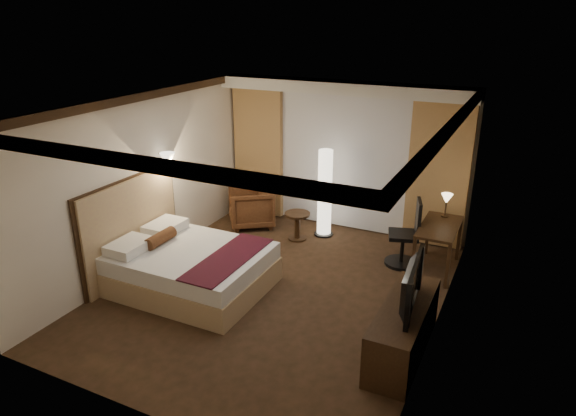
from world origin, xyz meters
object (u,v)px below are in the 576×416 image
at_px(side_table, 297,226).
at_px(floor_lamp, 325,193).
at_px(television, 405,282).
at_px(armchair, 251,205).
at_px(office_chair, 403,233).
at_px(dresser, 403,329).
at_px(bed, 192,269).
at_px(desk, 437,248).

xyz_separation_m(side_table, floor_lamp, (0.35, 0.38, 0.55)).
height_order(floor_lamp, television, floor_lamp).
bearing_deg(armchair, television, 18.00).
relative_size(floor_lamp, office_chair, 1.45).
bearing_deg(television, armchair, 48.37).
xyz_separation_m(floor_lamp, dresser, (2.14, -2.80, -0.48)).
bearing_deg(dresser, office_chair, 104.38).
xyz_separation_m(bed, desk, (3.09, 2.12, 0.07)).
relative_size(bed, dresser, 1.28).
xyz_separation_m(bed, television, (3.11, -0.19, 0.64)).
relative_size(armchair, office_chair, 0.74).
bearing_deg(floor_lamp, television, -53.03).
distance_m(armchair, side_table, 1.09).
bearing_deg(bed, floor_lamp, 69.03).
height_order(bed, office_chair, office_chair).
bearing_deg(armchair, bed, -25.78).
distance_m(side_table, dresser, 3.47).
distance_m(armchair, floor_lamp, 1.47).
xyz_separation_m(armchair, dresser, (3.55, -2.62, -0.09)).
relative_size(side_table, desk, 0.44).
bearing_deg(television, dresser, -94.94).
bearing_deg(side_table, floor_lamp, 47.60).
relative_size(office_chair, dresser, 0.67).
bearing_deg(television, bed, 81.64).
xyz_separation_m(side_table, office_chair, (1.91, -0.16, 0.30)).
relative_size(bed, armchair, 2.58).
relative_size(armchair, side_table, 1.64).
height_order(side_table, office_chair, office_chair).
height_order(floor_lamp, office_chair, floor_lamp).
bearing_deg(side_table, office_chair, -4.67).
height_order(side_table, desk, desk).
bearing_deg(bed, dresser, -3.38).
bearing_deg(office_chair, desk, -11.60).
bearing_deg(dresser, bed, 176.62).
bearing_deg(armchair, office_chair, 47.72).
xyz_separation_m(floor_lamp, desk, (2.09, -0.49, -0.42)).
bearing_deg(television, side_table, 40.58).
bearing_deg(floor_lamp, bed, -110.97).
distance_m(office_chair, television, 2.36).
relative_size(office_chair, television, 1.04).
height_order(bed, armchair, armchair).
xyz_separation_m(desk, office_chair, (-0.53, -0.05, 0.18)).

